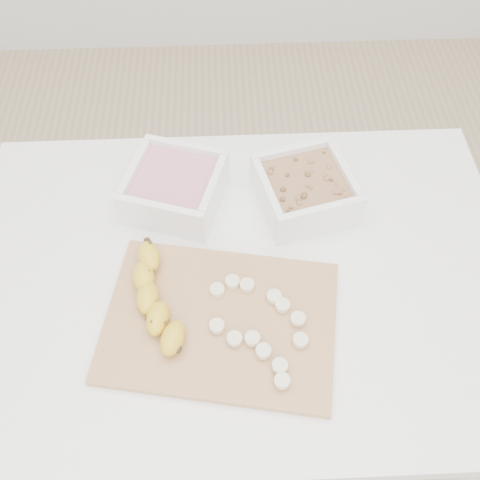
{
  "coord_description": "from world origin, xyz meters",
  "views": [
    {
      "loc": [
        -0.02,
        -0.5,
        1.57
      ],
      "look_at": [
        0.0,
        0.03,
        0.81
      ],
      "focal_mm": 40.0,
      "sensor_mm": 36.0,
      "label": 1
    }
  ],
  "objects_px": {
    "table": "(241,298)",
    "banana": "(157,299)",
    "cutting_board": "(220,321)",
    "bowl_yogurt": "(175,187)",
    "bowl_granola": "(305,189)"
  },
  "relations": [
    {
      "from": "table",
      "to": "banana",
      "type": "xyz_separation_m",
      "value": [
        -0.14,
        -0.07,
        0.13
      ]
    },
    {
      "from": "cutting_board",
      "to": "bowl_yogurt",
      "type": "bearing_deg",
      "value": 106.49
    },
    {
      "from": "table",
      "to": "cutting_board",
      "type": "relative_size",
      "value": 2.62
    },
    {
      "from": "bowl_granola",
      "to": "banana",
      "type": "height_order",
      "value": "bowl_granola"
    },
    {
      "from": "banana",
      "to": "bowl_granola",
      "type": "bearing_deg",
      "value": 34.24
    },
    {
      "from": "bowl_yogurt",
      "to": "banana",
      "type": "relative_size",
      "value": 0.99
    },
    {
      "from": "bowl_yogurt",
      "to": "bowl_granola",
      "type": "distance_m",
      "value": 0.25
    },
    {
      "from": "cutting_board",
      "to": "bowl_granola",
      "type": "bearing_deg",
      "value": 56.59
    },
    {
      "from": "bowl_granola",
      "to": "cutting_board",
      "type": "height_order",
      "value": "bowl_granola"
    },
    {
      "from": "cutting_board",
      "to": "banana",
      "type": "xyz_separation_m",
      "value": [
        -0.1,
        0.03,
        0.03
      ]
    },
    {
      "from": "bowl_granola",
      "to": "banana",
      "type": "relative_size",
      "value": 0.95
    },
    {
      "from": "banana",
      "to": "table",
      "type": "bearing_deg",
      "value": 19.76
    },
    {
      "from": "cutting_board",
      "to": "banana",
      "type": "distance_m",
      "value": 0.11
    },
    {
      "from": "table",
      "to": "banana",
      "type": "distance_m",
      "value": 0.2
    },
    {
      "from": "table",
      "to": "cutting_board",
      "type": "distance_m",
      "value": 0.15
    }
  ]
}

